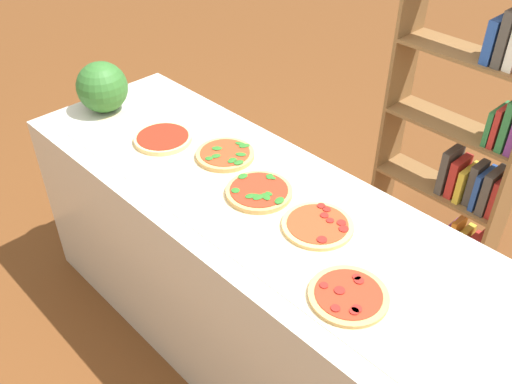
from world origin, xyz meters
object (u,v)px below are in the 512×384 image
Objects in this scene: pizza_plain_0 at (163,138)px; pizza_spinach_1 at (225,154)px; pizza_pepperoni_3 at (318,225)px; pizza_pepperoni_4 at (348,295)px; bookshelf at (471,140)px; watermelon at (102,87)px; pizza_spinach_2 at (259,192)px.

pizza_spinach_1 is at bearing 21.59° from pizza_plain_0.
pizza_pepperoni_3 is 0.34m from pizza_pepperoni_4.
pizza_pepperoni_4 is at bearing -77.81° from bookshelf.
watermelon reaches higher than pizza_pepperoni_4.
bookshelf is (-0.01, 1.21, -0.17)m from pizza_pepperoni_3.
pizza_spinach_2 is (0.29, -0.08, 0.00)m from pizza_spinach_1.
pizza_spinach_2 is (0.58, 0.03, 0.00)m from pizza_plain_0.
pizza_spinach_2 reaches higher than pizza_plain_0.
pizza_pepperoni_4 is at bearing -16.51° from pizza_spinach_2.
pizza_plain_0 is at bearing -124.06° from bookshelf.
pizza_pepperoni_3 is 0.17× the size of bookshelf.
pizza_plain_0 is 0.98× the size of pizza_pepperoni_3.
pizza_plain_0 is 1.06× the size of watermelon.
pizza_pepperoni_3 is at bearing -89.35° from bookshelf.
watermelon reaches higher than pizza_pepperoni_3.
pizza_spinach_2 reaches higher than pizza_pepperoni_4.
pizza_spinach_2 is at bearing -15.53° from pizza_spinach_1.
pizza_spinach_1 is 0.96× the size of pizza_spinach_2.
pizza_spinach_2 is 0.29m from pizza_pepperoni_3.
pizza_plain_0 is at bearing 173.26° from pizza_pepperoni_4.
pizza_spinach_2 reaches higher than pizza_pepperoni_3.
pizza_pepperoni_4 is at bearing -6.74° from pizza_plain_0.
pizza_spinach_2 is at bearing 3.50° from watermelon.
pizza_spinach_1 is 1.03× the size of watermelon.
bookshelf is (-0.30, 1.40, -0.17)m from pizza_pepperoni_4.
pizza_plain_0 is 0.44m from watermelon.
watermelon is 1.84m from bookshelf.
pizza_spinach_1 is 0.30m from pizza_spinach_2.
pizza_plain_0 is 0.31m from pizza_spinach_1.
pizza_pepperoni_3 is at bearing 3.42° from watermelon.
pizza_spinach_1 is 0.58m from pizza_pepperoni_3.
bookshelf reaches higher than pizza_spinach_2.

